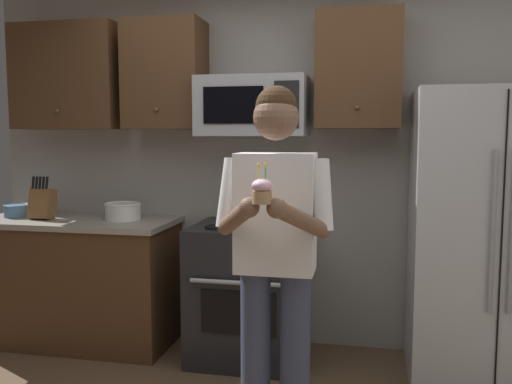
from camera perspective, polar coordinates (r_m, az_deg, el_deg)
The scene contains 11 objects.
wall_back at distance 3.99m, azimuth 2.65°, elevation 2.72°, with size 4.40×0.10×2.60m, color gray.
oven_range at distance 3.78m, azimuth -0.67°, elevation -10.39°, with size 0.76×0.70×0.93m.
microwave at distance 3.75m, azimuth -0.29°, elevation 8.95°, with size 0.74×0.41×0.40m.
refrigerator at distance 3.62m, azimuth 23.08°, elevation -4.46°, with size 0.90×0.75×1.80m.
cabinet_row_upper at distance 3.97m, azimuth -8.44°, elevation 12.04°, with size 2.78×0.36×0.76m.
counter_left at distance 4.26m, azimuth -18.14°, elevation -8.79°, with size 1.44×0.66×0.92m.
knife_block at distance 4.24m, azimuth -21.48°, elevation -1.09°, with size 0.16×0.15×0.32m.
bowl_large_white at distance 4.03m, azimuth -13.78°, elevation -1.92°, with size 0.26×0.26×0.12m.
bowl_small_colored at distance 4.42m, azimuth -23.69°, elevation -1.76°, with size 0.20×0.20×0.09m.
person at distance 2.66m, azimuth 2.02°, elevation -5.55°, with size 0.60×0.48×1.76m.
cupcake at distance 2.29m, azimuth 0.63°, elevation 0.14°, with size 0.09×0.09×0.17m.
Camera 1 is at (0.64, -2.18, 1.52)m, focal length 38.16 mm.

